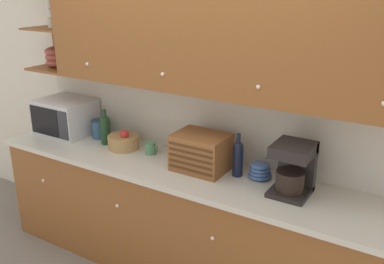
{
  "coord_description": "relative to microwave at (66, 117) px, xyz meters",
  "views": [
    {
      "loc": [
        1.55,
        -2.73,
        2.22
      ],
      "look_at": [
        0.0,
        -0.21,
        1.17
      ],
      "focal_mm": 40.0,
      "sensor_mm": 36.0,
      "label": 1
    }
  ],
  "objects": [
    {
      "name": "bread_box",
      "position": [
        1.43,
        -0.05,
        -0.02
      ],
      "size": [
        0.38,
        0.3,
        0.27
      ],
      "color": "brown",
      "rests_on": "counter_unit"
    },
    {
      "name": "wall_back",
      "position": [
        1.33,
        0.25,
        0.23
      ],
      "size": [
        5.66,
        0.06,
        2.6
      ],
      "color": "silver",
      "rests_on": "ground_plane"
    },
    {
      "name": "ground_plane",
      "position": [
        1.33,
        0.22,
        -1.07
      ],
      "size": [
        24.0,
        24.0,
        0.0
      ],
      "primitive_type": "plane",
      "color": "slate"
    },
    {
      "name": "mug",
      "position": [
        0.94,
        -0.0,
        -0.11
      ],
      "size": [
        0.1,
        0.09,
        0.09
      ],
      "color": "#4C845B",
      "rests_on": "counter_unit"
    },
    {
      "name": "counter_unit",
      "position": [
        1.33,
        -0.09,
        -0.61
      ],
      "size": [
        3.28,
        0.64,
        0.92
      ],
      "color": "brown",
      "rests_on": "ground_plane"
    },
    {
      "name": "fruit_basket",
      "position": [
        0.68,
        -0.02,
        -0.1
      ],
      "size": [
        0.25,
        0.25,
        0.17
      ],
      "color": "#A87F4C",
      "rests_on": "counter_unit"
    },
    {
      "name": "wine_bottle",
      "position": [
        1.71,
        -0.0,
        -0.01
      ],
      "size": [
        0.07,
        0.07,
        0.32
      ],
      "color": "black",
      "rests_on": "counter_unit"
    },
    {
      "name": "bowl_stack_on_counter",
      "position": [
        1.86,
        0.04,
        -0.1
      ],
      "size": [
        0.17,
        0.17,
        0.12
      ],
      "color": "#3D5B93",
      "rests_on": "counter_unit"
    },
    {
      "name": "backsplash_panel",
      "position": [
        1.33,
        0.21,
        0.13
      ],
      "size": [
        3.26,
        0.01,
        0.56
      ],
      "color": "beige",
      "rests_on": "counter_unit"
    },
    {
      "name": "mug_blue_second",
      "position": [
        1.12,
        0.1,
        -0.1
      ],
      "size": [
        0.09,
        0.08,
        0.1
      ],
      "color": "silver",
      "rests_on": "counter_unit"
    },
    {
      "name": "microwave",
      "position": [
        0.0,
        0.0,
        0.0
      ],
      "size": [
        0.48,
        0.39,
        0.31
      ],
      "color": "silver",
      "rests_on": "counter_unit"
    },
    {
      "name": "coffee_maker",
      "position": [
        2.12,
        -0.04,
        0.02
      ],
      "size": [
        0.24,
        0.27,
        0.34
      ],
      "color": "black",
      "rests_on": "counter_unit"
    },
    {
      "name": "storage_canister",
      "position": [
        0.34,
        0.06,
        -0.07
      ],
      "size": [
        0.12,
        0.12,
        0.16
      ],
      "color": "#33567A",
      "rests_on": "counter_unit"
    },
    {
      "name": "upper_cabinets",
      "position": [
        1.49,
        0.04,
        0.78
      ],
      "size": [
        3.26,
        0.38,
        0.74
      ],
      "color": "brown",
      "rests_on": "backsplash_panel"
    },
    {
      "name": "second_wine_bottle",
      "position": [
        0.49,
        -0.02,
        -0.02
      ],
      "size": [
        0.08,
        0.08,
        0.3
      ],
      "color": "#19381E",
      "rests_on": "counter_unit"
    }
  ]
}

